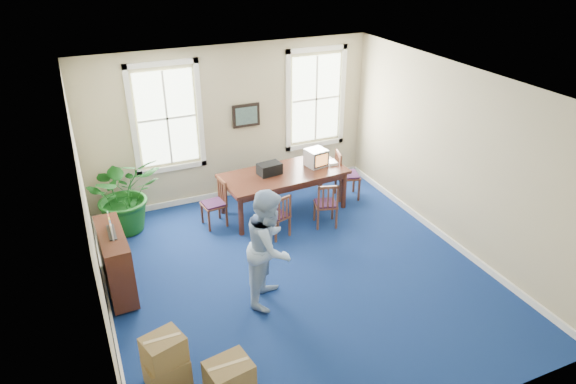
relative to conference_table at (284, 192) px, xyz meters
name	(u,v)px	position (x,y,z in m)	size (l,w,h in m)	color
floor	(297,275)	(-0.68, -2.13, -0.42)	(6.50, 6.50, 0.00)	navy
ceiling	(299,86)	(-0.68, -2.13, 2.78)	(6.50, 6.50, 0.00)	white
wall_back	(232,124)	(-0.68, 1.12, 1.18)	(6.50, 6.50, 0.00)	tan
wall_front	(431,322)	(-0.68, -5.38, 1.18)	(6.50, 6.50, 0.00)	tan
wall_left	(91,230)	(-3.68, -2.13, 1.18)	(6.50, 6.50, 0.00)	tan
wall_right	(455,158)	(2.32, -2.13, 1.18)	(6.50, 6.50, 0.00)	tan
baseboard_back	(236,191)	(-0.68, 1.09, -0.36)	(6.00, 0.04, 0.12)	white
baseboard_left	(112,320)	(-3.65, -2.13, -0.36)	(0.04, 6.50, 0.12)	white
baseboard_right	(441,234)	(2.29, -2.13, -0.36)	(0.04, 6.50, 0.12)	white
window_left	(167,118)	(-1.98, 1.10, 1.48)	(1.40, 0.12, 2.20)	white
window_right	(316,99)	(1.22, 1.10, 1.48)	(1.40, 0.12, 2.20)	white
wall_picture	(246,115)	(-0.38, 1.07, 1.33)	(0.58, 0.06, 0.48)	black
conference_table	(284,192)	(0.00, 0.00, 0.00)	(2.48, 1.13, 0.85)	#452015
crt_tv	(316,158)	(0.73, 0.06, 0.60)	(0.38, 0.42, 0.35)	#B7B7BC
game_console	(332,163)	(1.07, 0.00, 0.45)	(0.18, 0.23, 0.06)	white
equipment_bag	(269,169)	(-0.28, 0.06, 0.54)	(0.45, 0.29, 0.22)	black
chair_near_left	(277,215)	(-0.51, -0.85, 0.01)	(0.39, 0.39, 0.87)	brown
chair_near_right	(326,203)	(0.51, -0.85, 0.04)	(0.42, 0.42, 0.93)	brown
chair_end_left	(213,204)	(-1.47, 0.00, 0.04)	(0.42, 0.42, 0.93)	brown
chair_end_right	(348,175)	(1.47, 0.00, 0.10)	(0.47, 0.47, 1.05)	brown
man	(270,247)	(-1.29, -2.49, 0.51)	(0.91, 0.70, 1.86)	#90AFD7
credenza	(116,263)	(-3.43, -1.37, 0.09)	(0.37, 1.30, 1.03)	#452015
brochure_rack	(111,227)	(-3.41, -1.37, 0.74)	(0.11, 0.62, 0.27)	#99999E
potted_plant	(125,193)	(-3.01, 0.52, 0.33)	(1.36, 1.19, 1.52)	#114B15
cardboard_boxes	(179,350)	(-2.93, -3.48, -0.03)	(1.38, 1.38, 0.79)	olive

